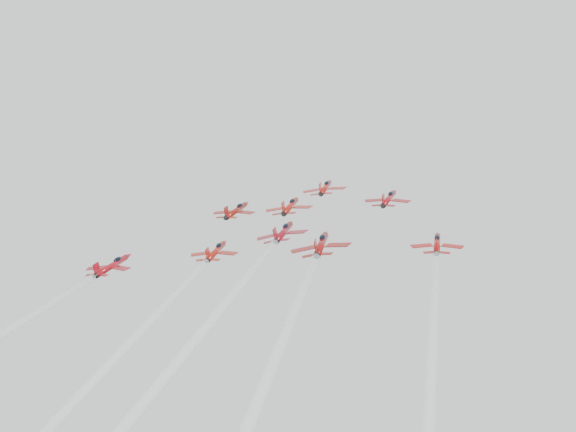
% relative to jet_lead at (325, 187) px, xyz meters
% --- Properties ---
extents(jet_lead, '(9.90, 12.82, 7.61)m').
position_rel_jet_lead_xyz_m(jet_lead, '(0.00, 0.00, 0.00)').
color(jet_lead, '#B31811').
extents(jet_row2_left, '(9.47, 12.26, 7.27)m').
position_rel_jet_lead_xyz_m(jet_row2_left, '(-16.08, -12.37, -6.65)').
color(jet_row2_left, maroon).
extents(jet_row2_center, '(10.07, 13.04, 7.74)m').
position_rel_jet_lead_xyz_m(jet_row2_center, '(-4.15, -12.19, -6.55)').
color(jet_row2_center, '#AD1B10').
extents(jet_row2_right, '(9.36, 12.12, 7.19)m').
position_rel_jet_lead_xyz_m(jet_row2_right, '(16.33, -12.03, -6.47)').
color(jet_row2_right, '#A50F18').
extents(jet_center, '(9.93, 95.42, 52.09)m').
position_rel_jet_lead_xyz_m(jet_center, '(-0.12, -70.69, -38.06)').
color(jet_center, maroon).
extents(jet_rear_left, '(8.77, 84.27, 46.00)m').
position_rel_jet_lead_xyz_m(jet_rear_left, '(-9.99, -73.85, -39.76)').
color(jet_rear_left, '#AD1B10').
extents(jet_rear_right, '(10.54, 101.31, 55.31)m').
position_rel_jet_lead_xyz_m(jet_rear_right, '(9.29, -81.04, -43.62)').
color(jet_rear_right, maroon).
extents(jet_rear_farright, '(8.43, 81.00, 44.22)m').
position_rel_jet_lead_xyz_m(jet_rear_farright, '(29.13, -74.78, -40.26)').
color(jet_rear_farright, '#B31311').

